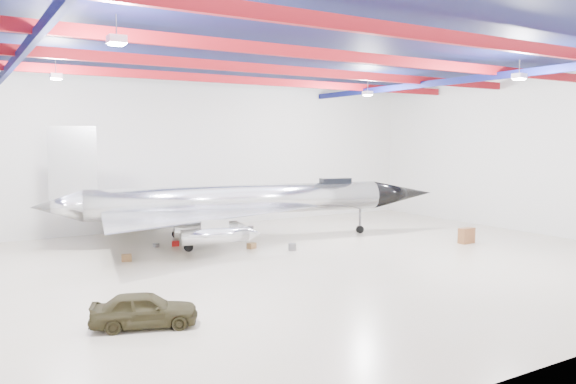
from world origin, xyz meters
TOP-DOWN VIEW (x-y plane):
  - floor at (0.00, 0.00)m, footprint 40.00×40.00m
  - wall_back at (0.00, 15.00)m, footprint 40.00×0.00m
  - wall_right at (20.00, 0.00)m, footprint 0.00×30.00m
  - ceiling at (0.00, 0.00)m, footprint 40.00×40.00m
  - ceiling_structure at (0.00, 0.00)m, footprint 39.50×29.50m
  - jet_aircraft at (1.05, 7.71)m, footprint 26.55×17.89m
  - jeep at (-9.21, -5.65)m, footprint 3.94×2.61m
  - desk at (12.90, -0.42)m, footprint 1.09×0.59m
  - crate_ply at (-6.89, 5.36)m, footprint 0.61×0.53m
  - toolbox_red at (-3.15, 8.14)m, footprint 0.54×0.48m
  - engine_drum at (2.27, 3.27)m, footprint 0.53×0.53m
  - crate_small at (-4.27, 8.47)m, footprint 0.40×0.36m
  - oil_barrel at (0.49, 5.03)m, footprint 0.59×0.53m
  - spares_box at (3.48, 10.94)m, footprint 0.53×0.53m

SIDE VIEW (x-z plane):
  - floor at x=0.00m, z-range 0.00..0.00m
  - crate_small at x=-4.27m, z-range 0.00..0.23m
  - toolbox_red at x=-3.15m, z-range 0.00..0.31m
  - oil_barrel at x=0.49m, z-range 0.00..0.34m
  - spares_box at x=3.48m, z-range 0.00..0.36m
  - crate_ply at x=-6.89m, z-range 0.00..0.37m
  - engine_drum at x=2.27m, z-range 0.00..0.42m
  - desk at x=12.90m, z-range 0.00..0.98m
  - jeep at x=-9.21m, z-range 0.00..1.25m
  - jet_aircraft at x=1.05m, z-range -1.25..6.04m
  - wall_back at x=0.00m, z-range -14.50..25.50m
  - wall_right at x=20.00m, z-range -9.50..20.50m
  - ceiling_structure at x=0.00m, z-range 9.79..10.86m
  - ceiling at x=0.00m, z-range 11.00..11.00m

